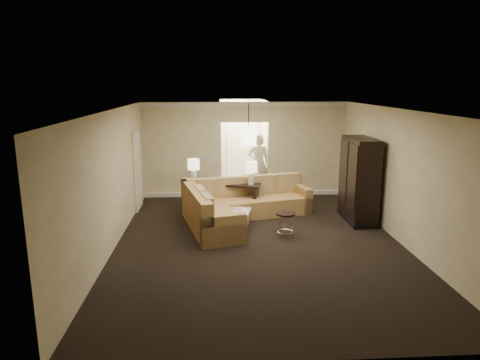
{
  "coord_description": "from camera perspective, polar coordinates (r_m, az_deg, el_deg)",
  "views": [
    {
      "loc": [
        -0.95,
        -8.54,
        3.32
      ],
      "look_at": [
        -0.32,
        1.2,
        1.11
      ],
      "focal_mm": 32.0,
      "sensor_mm": 36.0,
      "label": 1
    }
  ],
  "objects": [
    {
      "name": "table_lamp_right",
      "position": [
        10.91,
        1.5,
        1.42
      ],
      "size": [
        0.31,
        0.31,
        0.59
      ],
      "color": "white",
      "rests_on": "console_table"
    },
    {
      "name": "side_door",
      "position": [
        11.74,
        -13.53,
        1.26
      ],
      "size": [
        0.05,
        0.9,
        2.1
      ],
      "primitive_type": "cube",
      "color": "white",
      "rests_on": "ground"
    },
    {
      "name": "baseboard",
      "position": [
        12.94,
        0.64,
        -1.82
      ],
      "size": [
        6.0,
        0.1,
        0.12
      ],
      "primitive_type": "cube",
      "color": "silver",
      "rests_on": "ground"
    },
    {
      "name": "wall_right",
      "position": [
        9.6,
        20.69,
        0.4
      ],
      "size": [
        0.04,
        8.0,
        2.8
      ],
      "primitive_type": "cube",
      "color": "beige",
      "rests_on": "ground"
    },
    {
      "name": "person",
      "position": [
        13.12,
        2.5,
        2.63
      ],
      "size": [
        0.84,
        0.67,
        2.02
      ],
      "primitive_type": "imported",
      "rotation": [
        0.0,
        0.0,
        2.86
      ],
      "color": "beige",
      "rests_on": "ground"
    },
    {
      "name": "armoire",
      "position": [
        10.81,
        15.54,
        -0.2
      ],
      "size": [
        0.61,
        1.43,
        2.05
      ],
      "color": "black",
      "rests_on": "ground"
    },
    {
      "name": "sectional_sofa",
      "position": [
        10.54,
        -0.41,
        -3.4
      ],
      "size": [
        3.38,
        3.14,
        0.97
      ],
      "rotation": [
        0.0,
        0.0,
        0.23
      ],
      "color": "brown",
      "rests_on": "ground"
    },
    {
      "name": "coffee_table",
      "position": [
        10.04,
        -1.56,
        -5.34
      ],
      "size": [
        1.15,
        1.15,
        0.41
      ],
      "rotation": [
        0.0,
        0.0,
        -0.21
      ],
      "color": "white",
      "rests_on": "ground"
    },
    {
      "name": "table_lamp_left",
      "position": [
        11.34,
        -6.2,
        1.79
      ],
      "size": [
        0.31,
        0.31,
        0.59
      ],
      "color": "white",
      "rests_on": "console_table"
    },
    {
      "name": "wall_back",
      "position": [
        12.72,
        0.64,
        4.09
      ],
      "size": [
        6.0,
        0.04,
        2.8
      ],
      "primitive_type": "cube",
      "color": "beige",
      "rests_on": "ground"
    },
    {
      "name": "crown_molding",
      "position": [
        12.54,
        0.67,
        10.07
      ],
      "size": [
        6.0,
        0.1,
        0.12
      ],
      "primitive_type": "cube",
      "color": "silver",
      "rests_on": "wall_back"
    },
    {
      "name": "foyer",
      "position": [
        14.06,
        0.22,
        4.51
      ],
      "size": [
        1.44,
        2.02,
        2.8
      ],
      "color": "beige",
      "rests_on": "ground"
    },
    {
      "name": "wall_front",
      "position": [
        5.02,
        7.65,
        -9.84
      ],
      "size": [
        6.0,
        0.04,
        2.8
      ],
      "primitive_type": "cube",
      "color": "beige",
      "rests_on": "ground"
    },
    {
      "name": "pendant_light",
      "position": [
        11.36,
        1.14,
        5.86
      ],
      "size": [
        0.38,
        0.38,
        1.09
      ],
      "color": "black",
      "rests_on": "ceiling"
    },
    {
      "name": "console_table",
      "position": [
        11.26,
        -2.39,
        -1.94
      ],
      "size": [
        2.06,
        1.05,
        0.78
      ],
      "rotation": [
        0.0,
        0.0,
        -0.31
      ],
      "color": "black",
      "rests_on": "ground"
    },
    {
      "name": "wall_left",
      "position": [
        8.99,
        -16.77,
        -0.12
      ],
      "size": [
        0.04,
        8.0,
        2.8
      ],
      "primitive_type": "cube",
      "color": "beige",
      "rests_on": "ground"
    },
    {
      "name": "ground",
      "position": [
        9.21,
        2.51,
        -8.37
      ],
      "size": [
        8.0,
        8.0,
        0.0
      ],
      "primitive_type": "plane",
      "color": "black",
      "rests_on": "ground"
    },
    {
      "name": "ceiling",
      "position": [
        8.61,
        2.7,
        9.29
      ],
      "size": [
        6.0,
        8.0,
        0.02
      ],
      "primitive_type": "cube",
      "color": "white",
      "rests_on": "wall_back"
    },
    {
      "name": "drink_table",
      "position": [
        9.53,
        6.09,
        -5.25
      ],
      "size": [
        0.43,
        0.43,
        0.54
      ],
      "rotation": [
        0.0,
        0.0,
        -0.21
      ],
      "color": "black",
      "rests_on": "ground"
    }
  ]
}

